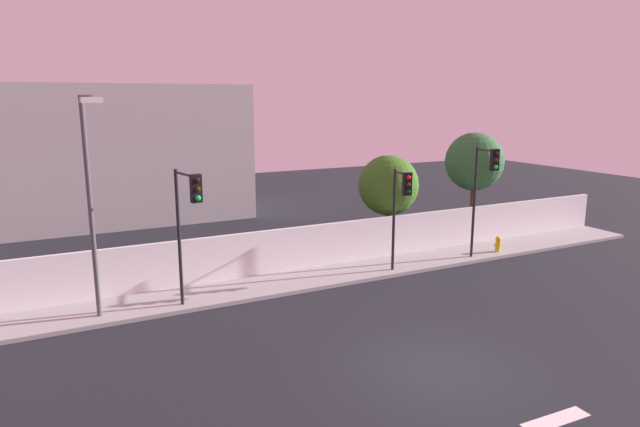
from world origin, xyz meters
The scene contains 11 objects.
ground_plane centered at (0.00, 0.00, 0.00)m, with size 80.00×80.00×0.00m, color black.
sidewalk centered at (0.00, 8.20, 0.07)m, with size 36.00×2.40×0.15m, color #9A9A9A.
perimeter_wall centered at (0.00, 9.49, 1.05)m, with size 36.00×0.18×1.80m, color white.
traffic_light_left centered at (7.86, 6.84, 3.80)m, with size 0.51×1.61×5.02m.
traffic_light_center centered at (3.58, 6.91, 3.28)m, with size 0.44×1.39×4.27m.
traffic_light_right centered at (-5.01, 6.71, 3.65)m, with size 0.52×1.83×4.77m.
street_lamp_curbside centered at (-7.84, 7.53, 4.35)m, with size 0.62×1.79×7.19m.
fire_hydrant centered at (9.70, 7.63, 0.54)m, with size 0.44×0.26×0.73m.
roadside_tree_leftmost centered at (5.44, 10.59, 3.18)m, with size 2.86×2.86×4.63m.
roadside_tree_midleft centered at (10.66, 10.59, 4.04)m, with size 2.97×2.97×5.54m.
low_building_distant centered at (-4.49, 23.49, 4.00)m, with size 13.80×6.00×8.01m, color #A9A9A9.
Camera 1 is at (-9.16, -11.02, 7.26)m, focal length 31.07 mm.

